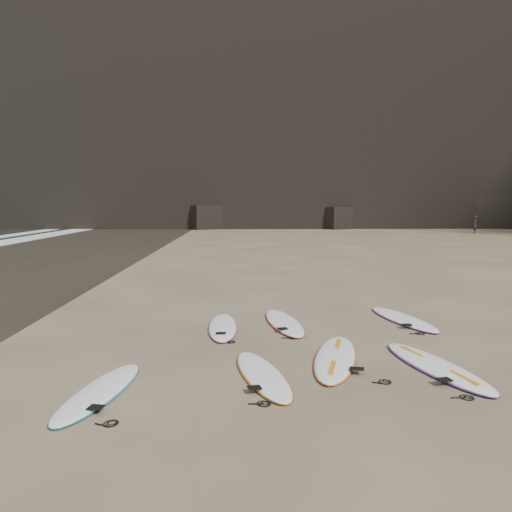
{
  "coord_description": "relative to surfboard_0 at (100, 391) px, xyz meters",
  "views": [
    {
      "loc": [
        -2.3,
        -8.27,
        2.74
      ],
      "look_at": [
        -1.88,
        3.4,
        1.5
      ],
      "focal_mm": 35.0,
      "sensor_mm": 36.0,
      "label": 1
    }
  ],
  "objects": [
    {
      "name": "person_a",
      "position": [
        23.5,
        37.53,
        0.76
      ],
      "size": [
        0.57,
        0.68,
        1.6
      ],
      "primitive_type": "imported",
      "rotation": [
        0.0,
        0.0,
        4.35
      ],
      "color": "black",
      "rests_on": "ground"
    },
    {
      "name": "surfboard_3",
      "position": [
        5.29,
        0.91,
        0.01
      ],
      "size": [
        1.3,
        2.88,
        0.1
      ],
      "primitive_type": "ellipsoid",
      "rotation": [
        0.0,
        0.0,
        0.24
      ],
      "color": "white",
      "rests_on": "ground"
    },
    {
      "name": "surfboard_1",
      "position": [
        2.38,
        0.62,
        -0.0
      ],
      "size": [
        1.1,
        2.51,
        0.09
      ],
      "primitive_type": "ellipsoid",
      "rotation": [
        0.0,
        0.0,
        0.22
      ],
      "color": "white",
      "rests_on": "ground"
    },
    {
      "name": "ground",
      "position": [
        4.31,
        1.24,
        -0.04
      ],
      "size": [
        240.0,
        240.0,
        0.0
      ],
      "primitive_type": "plane",
      "color": "#897559",
      "rests_on": "ground"
    },
    {
      "name": "surfboard_5",
      "position": [
        1.66,
        3.7,
        0.0
      ],
      "size": [
        0.65,
        2.5,
        0.09
      ],
      "primitive_type": "ellipsoid",
      "rotation": [
        0.0,
        0.0,
        0.02
      ],
      "color": "white",
      "rests_on": "ground"
    },
    {
      "name": "headland",
      "position": [
        28.15,
        50.02,
        20.98
      ],
      "size": [
        170.0,
        101.0,
        63.47
      ],
      "color": "black",
      "rests_on": "ground"
    },
    {
      "name": "surfboard_6",
      "position": [
        3.04,
        4.06,
        0.0
      ],
      "size": [
        0.99,
        2.74,
        0.1
      ],
      "primitive_type": "ellipsoid",
      "rotation": [
        0.0,
        0.0,
        0.13
      ],
      "color": "white",
      "rests_on": "ground"
    },
    {
      "name": "surfboard_7",
      "position": [
        5.86,
        4.3,
        0.0
      ],
      "size": [
        1.22,
        2.76,
        0.1
      ],
      "primitive_type": "ellipsoid",
      "rotation": [
        0.0,
        0.0,
        0.22
      ],
      "color": "white",
      "rests_on": "ground"
    },
    {
      "name": "surfboard_2",
      "position": [
        3.71,
        1.44,
        0.01
      ],
      "size": [
        1.37,
        2.87,
        0.1
      ],
      "primitive_type": "ellipsoid",
      "rotation": [
        0.0,
        0.0,
        -0.26
      ],
      "color": "white",
      "rests_on": "ground"
    },
    {
      "name": "surfboard_0",
      "position": [
        0.0,
        0.0,
        0.0
      ],
      "size": [
        1.06,
        2.52,
        0.09
      ],
      "primitive_type": "ellipsoid",
      "rotation": [
        0.0,
        0.0,
        -0.2
      ],
      "color": "white",
      "rests_on": "ground"
    }
  ]
}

